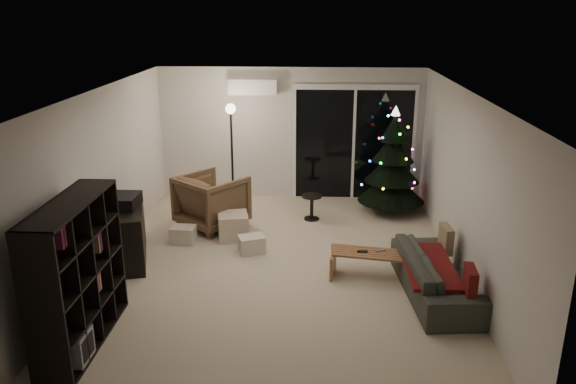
# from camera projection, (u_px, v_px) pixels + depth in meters

# --- Properties ---
(room) EXTENTS (6.50, 7.51, 2.60)m
(room) POSITION_uv_depth(u_px,v_px,m) (314.00, 171.00, 9.09)
(room) COLOR beige
(room) RESTS_ON ground
(bookshelf) EXTENTS (0.84, 1.69, 1.64)m
(bookshelf) POSITION_uv_depth(u_px,v_px,m) (59.00, 274.00, 6.02)
(bookshelf) COLOR black
(bookshelf) RESTS_ON floor
(media_cabinet) EXTENTS (0.85, 1.41, 0.83)m
(media_cabinet) POSITION_uv_depth(u_px,v_px,m) (126.00, 234.00, 8.16)
(media_cabinet) COLOR black
(media_cabinet) RESTS_ON floor
(stereo) EXTENTS (0.42, 0.50, 0.18)m
(stereo) POSITION_uv_depth(u_px,v_px,m) (123.00, 201.00, 8.00)
(stereo) COLOR black
(stereo) RESTS_ON media_cabinet
(armchair) EXTENTS (1.37, 1.37, 0.90)m
(armchair) POSITION_uv_depth(u_px,v_px,m) (212.00, 201.00, 9.43)
(armchair) COLOR brown
(armchair) RESTS_ON floor
(ottoman) EXTENTS (0.55, 0.55, 0.42)m
(ottoman) POSITION_uv_depth(u_px,v_px,m) (233.00, 226.00, 8.98)
(ottoman) COLOR beige
(ottoman) RESTS_ON floor
(cardboard_box_a) EXTENTS (0.39, 0.31, 0.27)m
(cardboard_box_a) POSITION_uv_depth(u_px,v_px,m) (183.00, 235.00, 8.84)
(cardboard_box_a) COLOR beige
(cardboard_box_a) RESTS_ON floor
(cardboard_box_b) EXTENTS (0.45, 0.40, 0.26)m
(cardboard_box_b) POSITION_uv_depth(u_px,v_px,m) (252.00, 244.00, 8.49)
(cardboard_box_b) COLOR beige
(cardboard_box_b) RESTS_ON floor
(side_table) EXTENTS (0.43, 0.43, 0.45)m
(side_table) POSITION_uv_depth(u_px,v_px,m) (312.00, 207.00, 9.80)
(side_table) COLOR black
(side_table) RESTS_ON floor
(floor_lamp) EXTENTS (0.31, 0.31, 1.91)m
(floor_lamp) POSITION_uv_depth(u_px,v_px,m) (232.00, 160.00, 9.97)
(floor_lamp) COLOR black
(floor_lamp) RESTS_ON floor
(sofa) EXTENTS (0.92, 1.98, 0.56)m
(sofa) POSITION_uv_depth(u_px,v_px,m) (436.00, 275.00, 7.20)
(sofa) COLOR black
(sofa) RESTS_ON floor
(sofa_throw) EXTENTS (0.60, 1.38, 0.05)m
(sofa_throw) POSITION_uv_depth(u_px,v_px,m) (428.00, 266.00, 7.17)
(sofa_throw) COLOR maroon
(sofa_throw) RESTS_ON sofa
(cushion_a) EXTENTS (0.14, 0.38, 0.37)m
(cushion_a) POSITION_uv_depth(u_px,v_px,m) (446.00, 239.00, 7.74)
(cushion_a) COLOR #9F8765
(cushion_a) RESTS_ON sofa
(cushion_b) EXTENTS (0.14, 0.37, 0.37)m
(cushion_b) POSITION_uv_depth(u_px,v_px,m) (470.00, 283.00, 6.50)
(cushion_b) COLOR maroon
(cushion_b) RESTS_ON sofa
(coffee_table) EXTENTS (1.20, 0.59, 0.36)m
(coffee_table) POSITION_uv_depth(u_px,v_px,m) (373.00, 265.00, 7.71)
(coffee_table) COLOR #A47152
(coffee_table) RESTS_ON floor
(remote_a) EXTENTS (0.14, 0.04, 0.02)m
(remote_a) POSITION_uv_depth(u_px,v_px,m) (362.00, 252.00, 7.66)
(remote_a) COLOR black
(remote_a) RESTS_ON coffee_table
(remote_b) EXTENTS (0.14, 0.08, 0.02)m
(remote_b) POSITION_uv_depth(u_px,v_px,m) (380.00, 250.00, 7.69)
(remote_b) COLOR slate
(remote_b) RESTS_ON coffee_table
(christmas_tree) EXTENTS (1.52, 1.52, 1.93)m
(christmas_tree) POSITION_uv_depth(u_px,v_px,m) (393.00, 160.00, 9.92)
(christmas_tree) COLOR black
(christmas_tree) RESTS_ON floor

